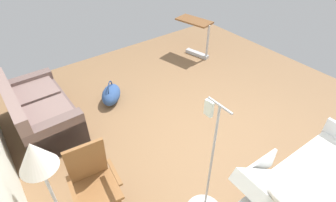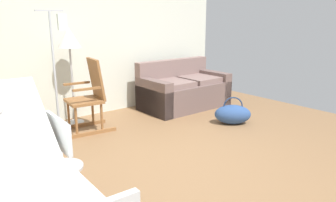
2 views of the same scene
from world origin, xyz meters
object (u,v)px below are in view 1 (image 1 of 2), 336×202
object	(u,v)px
overbed_table	(196,34)
duffel_bag	(111,94)
floor_lamp	(38,163)
couch	(40,112)
iv_pole	(205,200)
rocking_chair	(94,183)
hospital_bed	(306,202)

from	to	relation	value
overbed_table	duffel_bag	world-z (taller)	overbed_table
floor_lamp	overbed_table	xyz separation A→B (m)	(2.38, -4.00, -0.70)
floor_lamp	couch	bearing A→B (deg)	-9.29
floor_lamp	iv_pole	distance (m)	1.86
floor_lamp	iv_pole	bearing A→B (deg)	-117.55
iv_pole	duffel_bag	bearing A→B (deg)	-2.83
overbed_table	iv_pole	distance (m)	4.06
overbed_table	duffel_bag	distance (m)	2.53
rocking_chair	floor_lamp	bearing A→B (deg)	98.81
floor_lamp	overbed_table	bearing A→B (deg)	-59.30
hospital_bed	couch	distance (m)	3.95
couch	floor_lamp	size ratio (longest dim) A/B	1.08
floor_lamp	iv_pole	size ratio (longest dim) A/B	0.88
couch	rocking_chair	size ratio (longest dim) A/B	1.53
hospital_bed	couch	bearing A→B (deg)	29.62
couch	overbed_table	size ratio (longest dim) A/B	1.83
rocking_chair	iv_pole	xyz separation A→B (m)	(-0.80, -0.99, -0.25)
rocking_chair	floor_lamp	world-z (taller)	floor_lamp
iv_pole	couch	bearing A→B (deg)	21.84
floor_lamp	duffel_bag	distance (m)	2.69
iv_pole	floor_lamp	bearing A→B (deg)	62.45
floor_lamp	iv_pole	xyz separation A→B (m)	(-0.73, -1.41, -0.98)
hospital_bed	floor_lamp	distance (m)	2.86
duffel_bag	iv_pole	xyz separation A→B (m)	(-2.66, 0.13, 0.10)
hospital_bed	iv_pole	xyz separation A→B (m)	(0.73, 0.87, -0.07)
hospital_bed	floor_lamp	world-z (taller)	floor_lamp
rocking_chair	iv_pole	distance (m)	1.30
overbed_table	iv_pole	bearing A→B (deg)	140.16
floor_lamp	rocking_chair	bearing A→B (deg)	-81.19
floor_lamp	iv_pole	world-z (taller)	iv_pole
rocking_chair	overbed_table	bearing A→B (deg)	-57.18
hospital_bed	iv_pole	size ratio (longest dim) A/B	1.23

